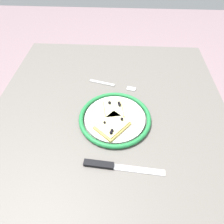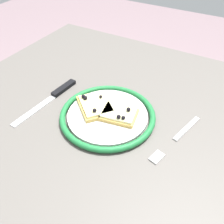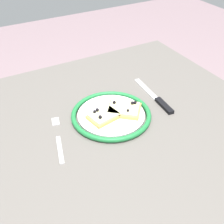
{
  "view_description": "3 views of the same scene",
  "coord_description": "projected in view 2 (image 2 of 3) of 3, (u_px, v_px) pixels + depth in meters",
  "views": [
    {
      "loc": [
        0.47,
        0.04,
        1.26
      ],
      "look_at": [
        -0.01,
        0.01,
        0.73
      ],
      "focal_mm": 31.61,
      "sensor_mm": 36.0,
      "label": 1
    },
    {
      "loc": [
        -0.23,
        0.43,
        1.16
      ],
      "look_at": [
        -0.01,
        0.03,
        0.75
      ],
      "focal_mm": 38.33,
      "sensor_mm": 36.0,
      "label": 2
    },
    {
      "loc": [
        -0.34,
        -0.61,
        1.29
      ],
      "look_at": [
        0.02,
        0.03,
        0.73
      ],
      "focal_mm": 46.07,
      "sensor_mm": 36.0,
      "label": 3
    }
  ],
  "objects": [
    {
      "name": "fork",
      "position": [
        176.0,
        138.0,
        0.59
      ],
      "size": [
        0.07,
        0.2,
        0.0
      ],
      "color": "#B8B8B8",
      "rests_on": "dining_table"
    },
    {
      "name": "pizza_slice_far",
      "position": [
        119.0,
        114.0,
        0.63
      ],
      "size": [
        0.1,
        0.08,
        0.03
      ],
      "color": "tan",
      "rests_on": "plate"
    },
    {
      "name": "knife",
      "position": [
        56.0,
        94.0,
        0.72
      ],
      "size": [
        0.04,
        0.24,
        0.01
      ],
      "color": "silver",
      "rests_on": "dining_table"
    },
    {
      "name": "dining_table",
      "position": [
        116.0,
        135.0,
        0.71
      ],
      "size": [
        1.0,
        0.88,
        0.72
      ],
      "color": "#5B5651",
      "rests_on": "ground_plane"
    },
    {
      "name": "plate",
      "position": [
        108.0,
        115.0,
        0.64
      ],
      "size": [
        0.26,
        0.26,
        0.02
      ],
      "color": "white",
      "rests_on": "dining_table"
    },
    {
      "name": "pizza_slice_near",
      "position": [
        95.0,
        105.0,
        0.65
      ],
      "size": [
        0.13,
        0.13,
        0.03
      ],
      "color": "tan",
      "rests_on": "plate"
    }
  ]
}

